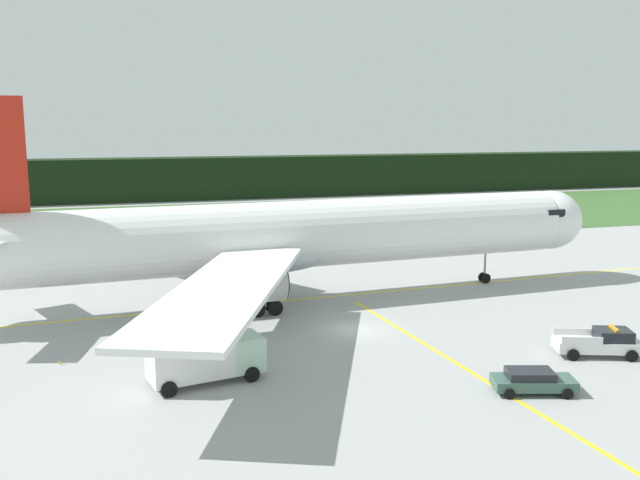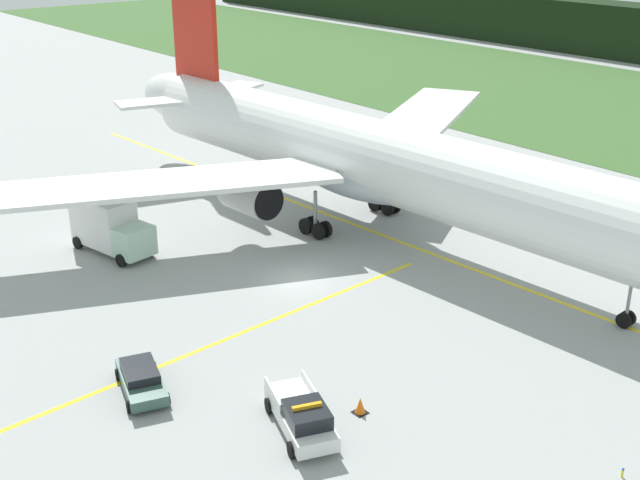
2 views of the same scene
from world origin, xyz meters
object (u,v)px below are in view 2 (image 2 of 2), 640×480
at_px(apron_cone, 360,406).
at_px(airliner, 379,162).
at_px(ops_pickup_truck, 302,416).
at_px(catering_truck, 110,225).
at_px(staff_car, 141,379).

bearing_deg(apron_cone, airliner, 134.95).
height_order(ops_pickup_truck, catering_truck, catering_truck).
bearing_deg(ops_pickup_truck, airliner, 129.12).
xyz_separation_m(ops_pickup_truck, catering_truck, (-24.97, 2.85, 1.06)).
bearing_deg(catering_truck, ops_pickup_truck, -6.51).
xyz_separation_m(catering_truck, apron_cone, (25.49, 0.24, -1.57)).
relative_size(airliner, apron_cone, 74.19).
bearing_deg(apron_cone, ops_pickup_truck, -99.50).
relative_size(ops_pickup_truck, staff_car, 1.17).
bearing_deg(airliner, staff_car, -70.91).
bearing_deg(staff_car, apron_cone, 40.71).
bearing_deg(ops_pickup_truck, catering_truck, 173.49).
relative_size(staff_car, apron_cone, 5.94).
xyz_separation_m(catering_truck, staff_car, (17.26, -6.84, -1.26)).
distance_m(airliner, staff_car, 25.26).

